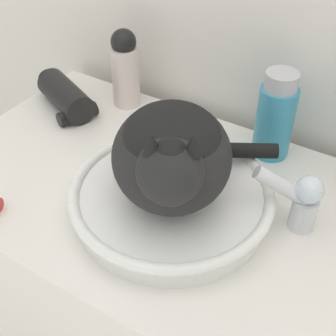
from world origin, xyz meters
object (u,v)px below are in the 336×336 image
Objects in this scene: mouthwash_bottle at (275,117)px; lotion_bottle_white at (125,68)px; cat at (173,152)px; faucet at (301,199)px; hair_dryer at (66,97)px.

lotion_bottle_white is at bearing 180.00° from mouthwash_bottle.
cat is 1.86× the size of mouthwash_bottle.
cat is 1.85× the size of lotion_bottle_white.
faucet is at bearing -55.45° from mouthwash_bottle.
cat reaches higher than mouthwash_bottle.
hair_dryer is (-0.46, -0.10, -0.05)m from mouthwash_bottle.
faucet is at bearing -163.95° from hair_dryer.
faucet is 0.66× the size of lotion_bottle_white.
lotion_bottle_white and mouthwash_bottle have the same top height.
lotion_bottle_white is at bearing -164.25° from cat.
lotion_bottle_white reaches higher than faucet.
faucet is at bearing 82.89° from cat.
cat is at bearing 2.57° from faucet.
cat reaches higher than lotion_bottle_white.
lotion_bottle_white is (-0.28, 0.26, -0.05)m from cat.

